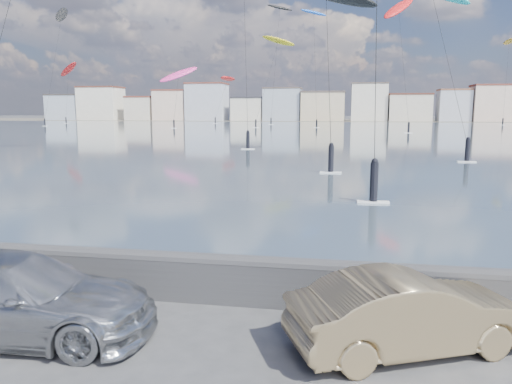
% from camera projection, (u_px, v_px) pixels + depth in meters
% --- Properties ---
extents(ground, '(700.00, 700.00, 0.00)m').
position_uv_depth(ground, '(152.00, 363.00, 8.10)').
color(ground, '#333335').
rests_on(ground, ground).
extents(bay_water, '(500.00, 177.00, 0.00)m').
position_uv_depth(bay_water, '(331.00, 131.00, 96.95)').
color(bay_water, '#354151').
rests_on(bay_water, ground).
extents(far_shore_strip, '(500.00, 60.00, 0.00)m').
position_uv_depth(far_shore_strip, '(339.00, 120.00, 202.31)').
color(far_shore_strip, '#4C473D').
rests_on(far_shore_strip, ground).
extents(seawall, '(400.00, 0.36, 1.08)m').
position_uv_depth(seawall, '(199.00, 275.00, 10.63)').
color(seawall, '#28282B').
rests_on(seawall, ground).
extents(far_buildings, '(240.79, 13.26, 14.60)m').
position_uv_depth(far_buildings, '(343.00, 105.00, 187.51)').
color(far_buildings, '#9EA8B7').
rests_on(far_buildings, ground).
extents(car_silver, '(5.24, 2.42, 1.48)m').
position_uv_depth(car_silver, '(15.00, 297.00, 8.98)').
color(car_silver, '#ABAEB3').
rests_on(car_silver, ground).
extents(car_champagne, '(4.33, 2.99, 1.35)m').
position_uv_depth(car_champagne, '(410.00, 313.00, 8.42)').
color(car_champagne, tan).
rests_on(car_champagne, ground).
extents(kitesurfer_0, '(7.38, 14.27, 28.79)m').
position_uv_depth(kitesurfer_0, '(314.00, 15.00, 122.74)').
color(kitesurfer_0, blue).
rests_on(kitesurfer_0, ground).
extents(kitesurfer_1, '(8.12, 19.41, 27.32)m').
position_uv_depth(kitesurfer_1, '(399.00, 9.00, 99.33)').
color(kitesurfer_1, red).
rests_on(kitesurfer_1, ground).
extents(kitesurfer_2, '(10.17, 17.43, 15.78)m').
position_uv_depth(kitesurfer_2, '(179.00, 75.00, 124.57)').
color(kitesurfer_2, '#E5338C').
rests_on(kitesurfer_2, ground).
extents(kitesurfer_4, '(5.50, 15.35, 24.13)m').
position_uv_depth(kitesurfer_4, '(509.00, 42.00, 141.64)').
color(kitesurfer_4, '#BF8C19').
rests_on(kitesurfer_4, ground).
extents(kitesurfer_5, '(8.71, 12.07, 22.87)m').
position_uv_depth(kitesurfer_5, '(278.00, 42.00, 122.13)').
color(kitesurfer_5, yellow).
rests_on(kitesurfer_5, ground).
extents(kitesurfer_8, '(7.89, 10.24, 34.37)m').
position_uv_depth(kitesurfer_8, '(280.00, 10.00, 143.36)').
color(kitesurfer_8, black).
rests_on(kitesurfer_8, ground).
extents(kitesurfer_9, '(4.40, 17.61, 15.06)m').
position_uv_depth(kitesurfer_9, '(228.00, 79.00, 160.70)').
color(kitesurfer_9, red).
rests_on(kitesurfer_9, ground).
extents(kitesurfer_10, '(5.22, 19.74, 33.64)m').
position_uv_depth(kitesurfer_10, '(62.00, 16.00, 138.35)').
color(kitesurfer_10, black).
rests_on(kitesurfer_10, ground).
extents(kitesurfer_12, '(9.39, 11.61, 19.44)m').
position_uv_depth(kitesurfer_12, '(68.00, 70.00, 159.87)').
color(kitesurfer_12, red).
rests_on(kitesurfer_12, ground).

